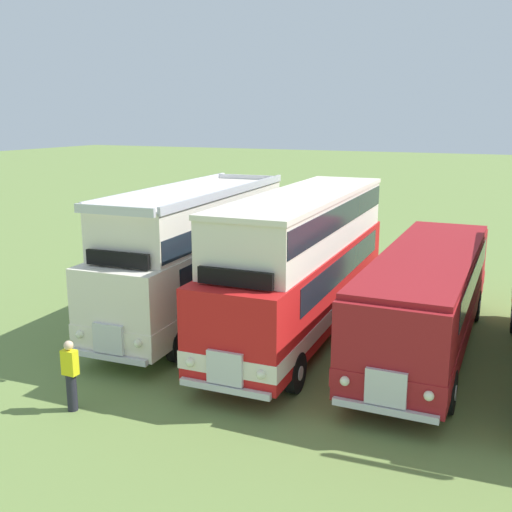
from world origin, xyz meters
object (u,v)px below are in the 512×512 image
bus_second_in_row (304,258)px  marshal_person (71,375)px  bus_third_in_row (427,293)px  bus_first_in_row (198,251)px

bus_second_in_row → marshal_person: size_ratio=6.53×
bus_third_in_row → marshal_person: bus_third_in_row is taller
bus_first_in_row → bus_second_in_row: size_ratio=0.92×
bus_second_in_row → bus_third_in_row: size_ratio=1.04×
bus_second_in_row → bus_first_in_row: bearing=-179.7°
marshal_person → bus_first_in_row: bearing=94.8°
bus_third_in_row → marshal_person: 10.07m
bus_third_in_row → marshal_person: size_ratio=6.26×
bus_first_in_row → bus_second_in_row: (3.74, 0.02, 0.12)m
marshal_person → bus_second_in_row: bearing=66.0°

